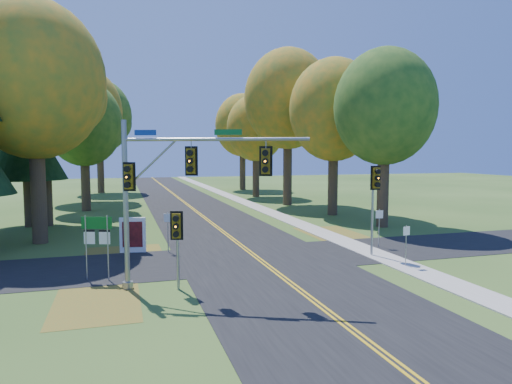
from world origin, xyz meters
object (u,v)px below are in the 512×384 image
object	(u,v)px
traffic_mast	(170,182)
east_signal_pole	(375,188)
info_kiosk	(133,235)
route_sign_cluster	(97,235)

from	to	relation	value
traffic_mast	east_signal_pole	size ratio (longest dim) A/B	1.43
info_kiosk	traffic_mast	bearing A→B (deg)	-68.46
east_signal_pole	info_kiosk	size ratio (longest dim) A/B	2.47
route_sign_cluster	traffic_mast	bearing A→B (deg)	-21.42
traffic_mast	info_kiosk	bearing A→B (deg)	123.39
east_signal_pole	route_sign_cluster	size ratio (longest dim) A/B	1.70
east_signal_pole	route_sign_cluster	distance (m)	13.50
route_sign_cluster	info_kiosk	distance (m)	5.42
east_signal_pole	info_kiosk	bearing A→B (deg)	161.85
traffic_mast	route_sign_cluster	size ratio (longest dim) A/B	2.43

